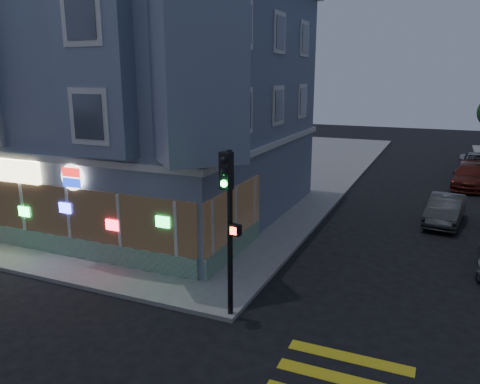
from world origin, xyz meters
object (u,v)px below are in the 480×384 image
Objects in this scene: parked_car_d at (478,164)px; parked_car_c at (470,176)px; traffic_signal at (229,207)px; parked_car_b at (445,210)px.

parked_car_c is at bearing -96.95° from parked_car_d.
traffic_signal reaches higher than parked_car_d.
parked_car_d is 28.15m from traffic_signal.
parked_car_b is 9.08m from parked_car_c.
parked_car_b is 0.84× the size of parked_car_c.
parked_car_b is 0.86× the size of traffic_signal.
parked_car_c is 5.25m from parked_car_d.
parked_car_d is (0.70, 5.20, 0.01)m from parked_car_c.
parked_car_d is 1.08× the size of traffic_signal.
parked_car_d reaches higher than parked_car_c.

